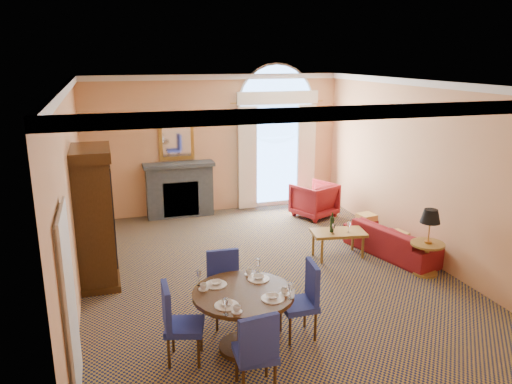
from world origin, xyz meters
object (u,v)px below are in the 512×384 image
object	(u,v)px
armchair	(314,200)
sofa	(394,240)
dining_table	(244,307)
armoire	(95,219)
coffee_table	(338,233)
side_table	(429,234)

from	to	relation	value
armchair	sofa	bearing A→B (deg)	77.27
dining_table	sofa	world-z (taller)	dining_table
dining_table	sofa	size ratio (longest dim) A/B	0.65
armoire	sofa	xyz separation A→B (m)	(5.27, -0.44, -0.80)
sofa	armchair	xyz separation A→B (m)	(-0.50, 2.54, 0.11)
armoire	dining_table	world-z (taller)	armoire
sofa	armchair	size ratio (longest dim) A/B	2.22
armoire	dining_table	xyz separation A→B (m)	(1.74, -2.63, -0.49)
coffee_table	side_table	xyz separation A→B (m)	(1.10, -1.14, 0.26)
dining_table	armchair	distance (m)	5.62
dining_table	sofa	xyz separation A→B (m)	(3.53, 2.19, -0.31)
armchair	side_table	world-z (taller)	side_table
armoire	sofa	bearing A→B (deg)	-4.76
sofa	coffee_table	bearing A→B (deg)	63.60
armchair	dining_table	bearing A→B (deg)	33.48
coffee_table	side_table	size ratio (longest dim) A/B	0.92
armchair	coffee_table	size ratio (longest dim) A/B	0.84
coffee_table	dining_table	bearing A→B (deg)	-127.12
sofa	side_table	size ratio (longest dim) A/B	1.71
dining_table	sofa	distance (m)	4.17
sofa	coffee_table	size ratio (longest dim) A/B	1.86
armchair	coffee_table	xyz separation A→B (m)	(-0.54, -2.34, 0.06)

